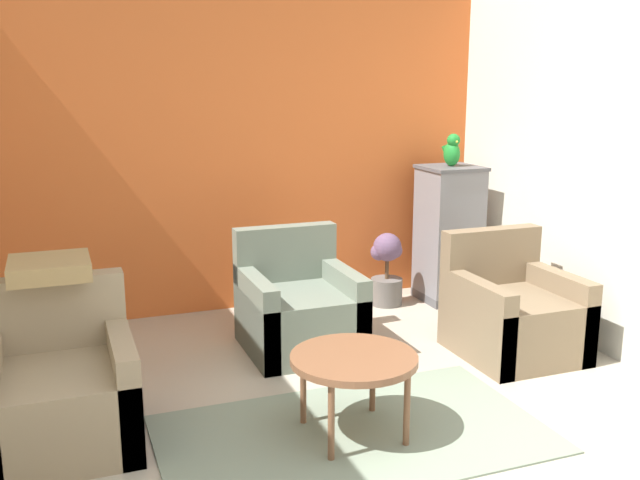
# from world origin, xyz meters

# --- Properties ---
(wall_back_accent) EXTENTS (4.38, 0.06, 2.78)m
(wall_back_accent) POSITION_xyz_m (0.00, 3.58, 1.39)
(wall_back_accent) COLOR orange
(wall_back_accent) RESTS_ON ground_plane
(wall_right) EXTENTS (0.06, 3.55, 2.78)m
(wall_right) POSITION_xyz_m (2.16, 1.77, 1.39)
(wall_right) COLOR silver
(wall_right) RESTS_ON ground_plane
(area_rug) EXTENTS (2.15, 1.25, 0.01)m
(area_rug) POSITION_xyz_m (-0.07, 1.07, 0.01)
(area_rug) COLOR gray
(area_rug) RESTS_ON ground_plane
(coffee_table) EXTENTS (0.71, 0.71, 0.48)m
(coffee_table) POSITION_xyz_m (-0.07, 1.07, 0.43)
(coffee_table) COLOR brown
(coffee_table) RESTS_ON ground_plane
(armchair_left) EXTENTS (0.79, 0.82, 0.87)m
(armchair_left) POSITION_xyz_m (-1.59, 1.56, 0.29)
(armchair_left) COLOR #9E896B
(armchair_left) RESTS_ON ground_plane
(armchair_right) EXTENTS (0.79, 0.82, 0.87)m
(armchair_right) POSITION_xyz_m (1.50, 1.80, 0.29)
(armchair_right) COLOR #7A664C
(armchair_right) RESTS_ON ground_plane
(armchair_middle) EXTENTS (0.79, 0.82, 0.87)m
(armchair_middle) POSITION_xyz_m (0.08, 2.44, 0.29)
(armchair_middle) COLOR slate
(armchair_middle) RESTS_ON ground_plane
(birdcage) EXTENTS (0.49, 0.49, 1.21)m
(birdcage) POSITION_xyz_m (1.73, 3.11, 0.61)
(birdcage) COLOR #555559
(birdcage) RESTS_ON ground_plane
(parrot) EXTENTS (0.13, 0.24, 0.29)m
(parrot) POSITION_xyz_m (1.73, 3.11, 1.35)
(parrot) COLOR #1E842D
(parrot) RESTS_ON birdcage
(potted_plant) EXTENTS (0.28, 0.28, 0.65)m
(potted_plant) POSITION_xyz_m (1.15, 3.17, 0.33)
(potted_plant) COLOR #66605B
(potted_plant) RESTS_ON ground_plane
(throw_pillow) EXTENTS (0.44, 0.44, 0.10)m
(throw_pillow) POSITION_xyz_m (-1.59, 1.86, 0.92)
(throw_pillow) COLOR tan
(throw_pillow) RESTS_ON armchair_left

